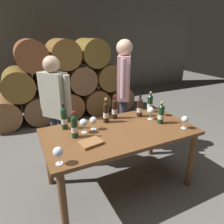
% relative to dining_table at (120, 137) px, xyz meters
% --- Properties ---
extents(ground_plane, '(14.00, 14.00, 0.00)m').
position_rel_dining_table_xyz_m(ground_plane, '(0.00, 0.00, -0.67)').
color(ground_plane, '#66635E').
extents(cellar_back_wall, '(10.00, 0.24, 2.80)m').
position_rel_dining_table_xyz_m(cellar_back_wall, '(0.00, 4.20, 0.73)').
color(cellar_back_wall, slate).
rests_on(cellar_back_wall, ground_plane).
extents(barrel_stack, '(3.12, 0.90, 1.69)m').
position_rel_dining_table_xyz_m(barrel_stack, '(0.00, 2.60, 0.09)').
color(barrel_stack, brown).
rests_on(barrel_stack, ground_plane).
extents(dining_table, '(1.70, 0.90, 0.76)m').
position_rel_dining_table_xyz_m(dining_table, '(0.00, 0.00, 0.00)').
color(dining_table, brown).
rests_on(dining_table, ground_plane).
extents(wine_bottle_0, '(0.07, 0.07, 0.28)m').
position_rel_dining_table_xyz_m(wine_bottle_0, '(0.54, -0.05, 0.21)').
color(wine_bottle_0, '#19381E').
rests_on(wine_bottle_0, dining_table).
extents(wine_bottle_1, '(0.07, 0.07, 0.30)m').
position_rel_dining_table_xyz_m(wine_bottle_1, '(-0.55, 0.31, 0.22)').
color(wine_bottle_1, '#19381E').
rests_on(wine_bottle_1, dining_table).
extents(wine_bottle_2, '(0.07, 0.07, 0.29)m').
position_rel_dining_table_xyz_m(wine_bottle_2, '(-0.50, 0.06, 0.22)').
color(wine_bottle_2, '#19381E').
rests_on(wine_bottle_2, dining_table).
extents(wine_bottle_3, '(0.07, 0.07, 0.29)m').
position_rel_dining_table_xyz_m(wine_bottle_3, '(0.43, 0.25, 0.22)').
color(wine_bottle_3, black).
rests_on(wine_bottle_3, dining_table).
extents(wine_bottle_4, '(0.07, 0.07, 0.31)m').
position_rel_dining_table_xyz_m(wine_bottle_4, '(-0.05, 0.27, 0.22)').
color(wine_bottle_4, black).
rests_on(wine_bottle_4, dining_table).
extents(wine_bottle_5, '(0.07, 0.07, 0.29)m').
position_rel_dining_table_xyz_m(wine_bottle_5, '(0.64, 0.32, 0.22)').
color(wine_bottle_5, black).
rests_on(wine_bottle_5, dining_table).
extents(wine_bottle_6, '(0.07, 0.07, 0.31)m').
position_rel_dining_table_xyz_m(wine_bottle_6, '(0.10, 0.33, 0.22)').
color(wine_bottle_6, black).
rests_on(wine_bottle_6, dining_table).
extents(wine_glass_0, '(0.09, 0.09, 0.16)m').
position_rel_dining_table_xyz_m(wine_glass_0, '(0.49, 0.10, 0.21)').
color(wine_glass_0, white).
rests_on(wine_glass_0, dining_table).
extents(wine_glass_1, '(0.09, 0.09, 0.16)m').
position_rel_dining_table_xyz_m(wine_glass_1, '(-0.38, 0.12, 0.21)').
color(wine_glass_1, white).
rests_on(wine_glass_1, dining_table).
extents(wine_glass_2, '(0.08, 0.08, 0.15)m').
position_rel_dining_table_xyz_m(wine_glass_2, '(0.69, -0.28, 0.20)').
color(wine_glass_2, white).
rests_on(wine_glass_2, dining_table).
extents(wine_glass_3, '(0.08, 0.08, 0.15)m').
position_rel_dining_table_xyz_m(wine_glass_3, '(-0.26, 0.14, 0.20)').
color(wine_glass_3, white).
rests_on(wine_glass_3, dining_table).
extents(wine_glass_4, '(0.09, 0.09, 0.16)m').
position_rel_dining_table_xyz_m(wine_glass_4, '(-0.76, -0.34, 0.20)').
color(wine_glass_4, white).
rests_on(wine_glass_4, dining_table).
extents(wine_glass_5, '(0.08, 0.08, 0.15)m').
position_rel_dining_table_xyz_m(wine_glass_5, '(0.71, 0.14, 0.20)').
color(wine_glass_5, white).
rests_on(wine_glass_5, dining_table).
extents(tasting_notebook, '(0.25, 0.20, 0.03)m').
position_rel_dining_table_xyz_m(tasting_notebook, '(-0.40, -0.15, 0.11)').
color(tasting_notebook, '#936038').
rests_on(tasting_notebook, dining_table).
extents(sommelier_presenting, '(0.32, 0.43, 1.72)m').
position_rel_dining_table_xyz_m(sommelier_presenting, '(0.46, 0.75, 0.37)').
color(sommelier_presenting, '#383842').
rests_on(sommelier_presenting, ground_plane).
extents(taster_seated_left, '(0.34, 0.41, 1.54)m').
position_rel_dining_table_xyz_m(taster_seated_left, '(-0.56, 0.72, 0.25)').
color(taster_seated_left, '#383842').
rests_on(taster_seated_left, ground_plane).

